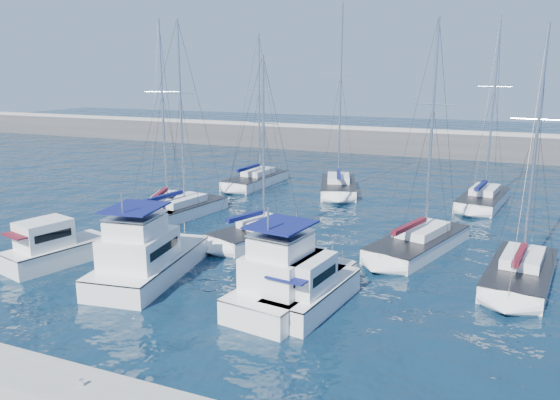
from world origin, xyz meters
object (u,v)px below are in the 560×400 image
at_px(sailboat_mid_a, 165,207).
at_px(sailboat_mid_e, 520,273).
at_px(sailboat_back_a, 256,180).
at_px(sailboat_mid_c, 257,234).
at_px(sailboat_back_b, 338,186).
at_px(motor_yacht_port_inner, 146,259).
at_px(sailboat_mid_b, 178,211).
at_px(motor_yacht_stbd_inner, 289,282).
at_px(sailboat_back_c, 483,199).
at_px(sailboat_mid_d, 419,243).
at_px(motor_yacht_stbd_outer, 310,291).
at_px(motor_yacht_port_outer, 54,249).

distance_m(sailboat_mid_a, sailboat_mid_e, 26.47).
bearing_deg(sailboat_mid_a, sailboat_back_a, 63.24).
xyz_separation_m(sailboat_mid_a, sailboat_mid_c, (9.87, -3.59, -0.03)).
height_order(sailboat_mid_c, sailboat_back_b, sailboat_back_b).
distance_m(motor_yacht_port_inner, sailboat_mid_b, 12.94).
bearing_deg(sailboat_mid_a, motor_yacht_stbd_inner, -57.03).
height_order(sailboat_mid_a, sailboat_back_a, sailboat_mid_a).
height_order(sailboat_back_a, sailboat_back_b, sailboat_back_b).
height_order(sailboat_mid_e, sailboat_back_c, sailboat_back_c).
xyz_separation_m(motor_yacht_port_inner, sailboat_mid_e, (18.89, 7.61, -0.62)).
bearing_deg(sailboat_mid_d, motor_yacht_port_inner, -123.71).
bearing_deg(motor_yacht_stbd_outer, motor_yacht_stbd_inner, -179.10).
bearing_deg(motor_yacht_port_inner, sailboat_mid_e, 13.44).
bearing_deg(sailboat_mid_c, motor_yacht_stbd_inner, -36.33).
height_order(motor_yacht_port_outer, motor_yacht_stbd_outer, same).
distance_m(motor_yacht_port_outer, motor_yacht_port_inner, 6.42).
bearing_deg(sailboat_mid_b, motor_yacht_stbd_inner, -30.28).
relative_size(sailboat_mid_b, sailboat_mid_c, 1.22).
relative_size(motor_yacht_stbd_inner, sailboat_mid_c, 0.66).
bearing_deg(sailboat_mid_d, motor_yacht_stbd_outer, -90.71).
relative_size(motor_yacht_stbd_outer, sailboat_mid_d, 0.44).
xyz_separation_m(sailboat_mid_a, sailboat_mid_b, (1.51, -0.52, -0.02)).
bearing_deg(motor_yacht_port_inner, sailboat_back_c, 49.14).
bearing_deg(sailboat_back_a, sailboat_mid_d, -33.30).
bearing_deg(motor_yacht_port_outer, motor_yacht_port_inner, 16.96).
relative_size(motor_yacht_port_inner, sailboat_back_c, 0.56).
xyz_separation_m(motor_yacht_port_outer, sailboat_mid_c, (9.09, 8.78, -0.43)).
bearing_deg(sailboat_back_c, sailboat_mid_b, -140.02).
xyz_separation_m(motor_yacht_port_outer, sailboat_back_b, (9.52, 25.59, -0.39)).
height_order(motor_yacht_stbd_inner, motor_yacht_stbd_outer, motor_yacht_stbd_inner).
bearing_deg(sailboat_back_c, sailboat_back_a, -172.26).
height_order(motor_yacht_stbd_outer, sailboat_mid_d, sailboat_mid_d).
height_order(motor_yacht_port_outer, motor_yacht_port_inner, motor_yacht_port_inner).
bearing_deg(motor_yacht_stbd_inner, motor_yacht_port_inner, -171.69).
height_order(motor_yacht_stbd_outer, sailboat_mid_c, sailboat_mid_c).
bearing_deg(sailboat_mid_e, sailboat_mid_a, 177.22).
bearing_deg(motor_yacht_port_inner, motor_yacht_stbd_outer, -9.28).
xyz_separation_m(motor_yacht_port_inner, sailboat_back_b, (3.11, 25.34, -0.58)).
bearing_deg(motor_yacht_stbd_outer, sailboat_mid_b, 149.91).
relative_size(sailboat_mid_b, sailboat_mid_e, 1.10).
height_order(sailboat_mid_b, sailboat_back_a, sailboat_mid_b).
xyz_separation_m(sailboat_mid_c, sailboat_mid_e, (16.21, -0.92, -0.00)).
bearing_deg(sailboat_back_c, sailboat_back_b, -172.66).
height_order(sailboat_mid_d, sailboat_back_b, sailboat_back_b).
distance_m(sailboat_mid_e, sailboat_back_c, 17.86).
bearing_deg(sailboat_back_c, motor_yacht_stbd_inner, -98.77).
height_order(sailboat_mid_c, sailboat_mid_e, sailboat_mid_e).
bearing_deg(motor_yacht_port_outer, motor_yacht_stbd_inner, 15.70).
bearing_deg(motor_yacht_port_outer, sailboat_mid_a, 108.37).
relative_size(motor_yacht_stbd_outer, sailboat_back_a, 0.43).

